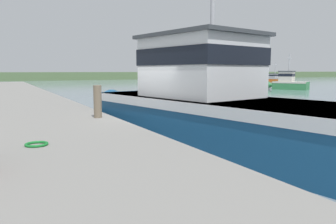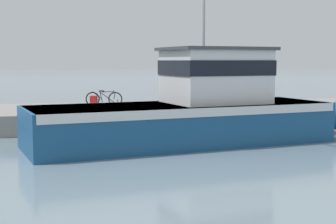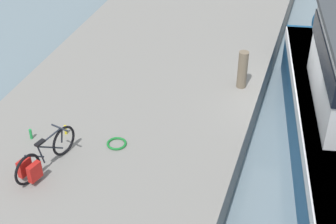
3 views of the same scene
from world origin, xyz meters
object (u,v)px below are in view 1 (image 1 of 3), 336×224
Objects in this scene: boat_blue_far at (288,82)px; mooring_post at (98,102)px; fishing_boat_main at (217,104)px; boat_white_moored at (275,79)px; boat_orange_near at (183,88)px.

boat_blue_far reaches higher than mooring_post.
boat_white_moored is (46.53, 42.71, -0.64)m from fishing_boat_main.
boat_white_moored is at bearing 31.77° from fishing_boat_main.
mooring_post is at bearing -174.16° from boat_blue_far.
fishing_boat_main is at bearing -168.59° from boat_blue_far.
mooring_post is (-11.93, -14.89, 0.57)m from boat_orange_near.
boat_blue_far reaches higher than boat_white_moored.
mooring_post is at bearing 142.71° from fishing_boat_main.
boat_blue_far is 4.83× the size of mooring_post.
boat_blue_far is at bearing 32.91° from mooring_post.
boat_orange_near is at bearing 51.29° from mooring_post.
fishing_boat_main is at bearing -146.73° from boat_white_moored.
boat_blue_far is 18.79m from boat_orange_near.
fishing_boat_main reaches higher than boat_blue_far.
boat_white_moored is at bearing -28.20° from boat_orange_near.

